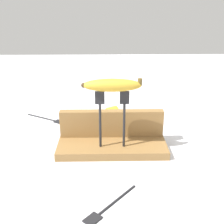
# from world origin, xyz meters

# --- Properties ---
(ground_plane) EXTENTS (3.00, 3.00, 0.00)m
(ground_plane) POSITION_xyz_m (0.00, 0.00, 0.00)
(ground_plane) COLOR silver
(wooden_board) EXTENTS (0.32, 0.13, 0.02)m
(wooden_board) POSITION_xyz_m (0.00, 0.00, 0.01)
(wooden_board) COLOR olive
(wooden_board) RESTS_ON ground
(board_backstop) EXTENTS (0.32, 0.03, 0.08)m
(board_backstop) POSITION_xyz_m (0.00, 0.05, 0.07)
(board_backstop) COLOR olive
(board_backstop) RESTS_ON wooden_board
(fork_stand_center) EXTENTS (0.09, 0.01, 0.17)m
(fork_stand_center) POSITION_xyz_m (0.00, -0.02, 0.12)
(fork_stand_center) COLOR black
(fork_stand_center) RESTS_ON wooden_board
(banana_raised_center) EXTENTS (0.16, 0.04, 0.04)m
(banana_raised_center) POSITION_xyz_m (-0.00, -0.02, 0.21)
(banana_raised_center) COLOR gold
(banana_raised_center) RESTS_ON fork_stand_center
(fork_fallen_near) EXTENTS (0.16, 0.10, 0.01)m
(fork_fallen_near) POSITION_xyz_m (-0.23, 0.23, 0.00)
(fork_fallen_near) COLOR black
(fork_fallen_near) RESTS_ON ground
(fork_fallen_far) EXTENTS (0.12, 0.14, 0.01)m
(fork_fallen_far) POSITION_xyz_m (-0.02, -0.26, 0.00)
(fork_fallen_far) COLOR black
(fork_fallen_far) RESTS_ON ground
(banana_chunk_near) EXTENTS (0.05, 0.05, 0.04)m
(banana_chunk_near) POSITION_xyz_m (0.01, 0.27, 0.02)
(banana_chunk_near) COLOR yellow
(banana_chunk_near) RESTS_ON ground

